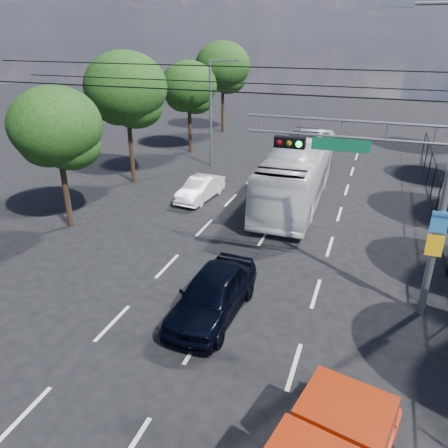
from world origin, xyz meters
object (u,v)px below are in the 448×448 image
at_px(white_van, 200,189).
at_px(white_bus, 298,172).
at_px(signal_mast, 408,159).
at_px(navy_hatchback, 213,294).

bearing_deg(white_van, white_bus, 24.33).
relative_size(signal_mast, white_bus, 0.83).
distance_m(navy_hatchback, white_van, 11.03).
bearing_deg(signal_mast, white_bus, 117.46).
bearing_deg(white_bus, white_van, -162.19).
height_order(navy_hatchback, white_van, navy_hatchback).
xyz_separation_m(signal_mast, white_bus, (-4.85, 9.33, -3.64)).
height_order(navy_hatchback, white_bus, white_bus).
bearing_deg(signal_mast, white_van, 142.64).
distance_m(navy_hatchback, white_bus, 11.79).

